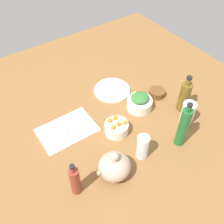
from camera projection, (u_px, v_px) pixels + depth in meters
tabletop at (112, 120)px, 147.01cm from camera, size 190.00×190.00×3.00cm
cutting_board at (67, 130)px, 139.19cm from camera, size 30.31×20.75×1.00cm
plate_tofu at (112, 90)px, 161.60cm from camera, size 22.65×22.65×1.20cm
bowl_greens at (139, 104)px, 149.44cm from camera, size 14.76×14.76×6.23cm
bowl_carrots at (116, 128)px, 136.77cm from camera, size 12.66×12.66×6.27cm
bowl_small_side at (157, 93)px, 157.65cm from camera, size 9.67×9.67×3.95cm
teapot at (114, 166)px, 116.75cm from camera, size 16.73×14.89×16.22cm
bottle_0 at (75, 181)px, 109.33cm from camera, size 4.48×4.48×20.34cm
bottle_1 at (183, 127)px, 125.20cm from camera, size 5.17×5.17×27.96cm
bottle_2 at (184, 96)px, 144.16cm from camera, size 6.07×6.07×23.54cm
drinking_glass_0 at (143, 147)px, 123.62cm from camera, size 6.01×6.01×13.83cm
drinking_glass_1 at (188, 113)px, 138.95cm from camera, size 7.19×7.19×13.95cm
carrot_cube_0 at (113, 127)px, 131.78cm from camera, size 2.37×2.37×1.80cm
carrot_cube_1 at (119, 124)px, 133.25cm from camera, size 2.08×2.08×1.80cm
carrot_cube_2 at (115, 118)px, 136.42cm from camera, size 2.53×2.53×1.80cm
carrot_cube_3 at (124, 123)px, 134.04cm from camera, size 2.46×2.46×1.80cm
carrot_cube_4 at (110, 120)px, 135.05cm from camera, size 1.92×1.92×1.80cm
chopped_greens_mound at (140, 98)px, 145.87cm from camera, size 10.91×10.11×3.66cm
tofu_cube_0 at (112, 83)px, 163.73cm from camera, size 2.89×2.89×2.20cm
tofu_cube_1 at (118, 87)px, 160.99cm from camera, size 2.30×2.30×2.20cm
tofu_cube_2 at (105, 88)px, 160.65cm from camera, size 3.09×3.09×2.20cm
tofu_cube_3 at (113, 90)px, 159.26cm from camera, size 3.05×3.05×2.20cm
tofu_cube_4 at (108, 93)px, 157.42cm from camera, size 2.92×2.92×2.20cm
dumpling_0 at (65, 132)px, 135.77cm from camera, size 4.65×5.01×2.88cm
dumpling_1 at (53, 128)px, 137.93cm from camera, size 5.65×5.77×2.10cm
dumpling_2 at (85, 123)px, 140.43cm from camera, size 5.72×6.12×2.56cm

